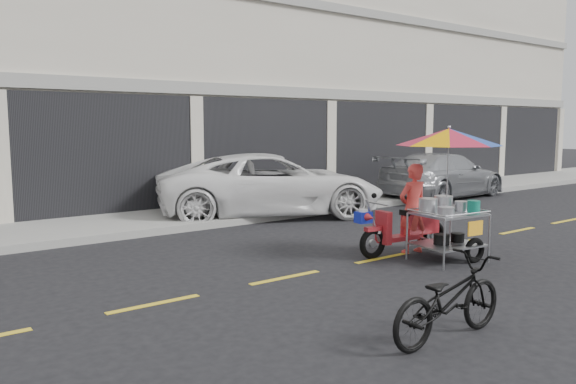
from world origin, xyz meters
TOP-DOWN VIEW (x-y plane):
  - ground at (0.00, 0.00)m, footprint 90.00×90.00m
  - sidewalk at (0.00, 5.50)m, footprint 45.00×3.00m
  - shophouse_block at (2.82, 10.59)m, footprint 36.00×8.11m
  - centerline at (0.00, 0.00)m, footprint 42.00×0.10m
  - white_pickup at (1.05, 4.70)m, footprint 5.97×4.37m
  - silver_pickup at (7.12, 4.35)m, footprint 4.85×2.32m
  - near_bicycle at (-2.07, -2.87)m, footprint 1.63×0.57m
  - food_vendor_rig at (0.71, -0.44)m, footprint 2.17×1.90m

SIDE VIEW (x-z plane):
  - ground at x=0.00m, z-range 0.00..0.00m
  - centerline at x=0.00m, z-range 0.00..0.01m
  - sidewalk at x=0.00m, z-range 0.00..0.15m
  - near_bicycle at x=-2.07m, z-range 0.00..0.85m
  - silver_pickup at x=7.12m, z-range 0.00..1.36m
  - white_pickup at x=1.05m, z-range 0.00..1.51m
  - food_vendor_rig at x=0.71m, z-range 0.28..2.46m
  - shophouse_block at x=2.82m, z-range -0.96..9.44m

